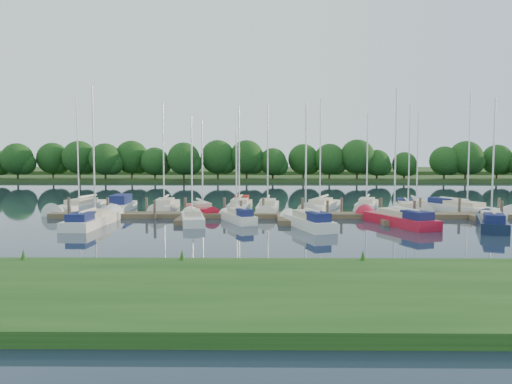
{
  "coord_description": "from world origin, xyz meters",
  "views": [
    {
      "loc": [
        -1.88,
        -34.52,
        5.47
      ],
      "look_at": [
        -2.36,
        8.0,
        2.2
      ],
      "focal_mm": 35.0,
      "sensor_mm": 36.0,
      "label": 1
    }
  ],
  "objects_px": {
    "sailboat_n_0": "(81,208)",
    "sailboat_s_2": "(238,218)",
    "motorboat": "(120,207)",
    "sailboat_n_5": "(268,209)",
    "dock": "(284,216)"
  },
  "relations": [
    {
      "from": "sailboat_n_0",
      "to": "motorboat",
      "type": "height_order",
      "value": "sailboat_n_0"
    },
    {
      "from": "dock",
      "to": "sailboat_s_2",
      "type": "xyz_separation_m",
      "value": [
        -3.76,
        -2.23,
        0.13
      ]
    },
    {
      "from": "sailboat_n_0",
      "to": "motorboat",
      "type": "xyz_separation_m",
      "value": [
        3.72,
        0.18,
        0.1
      ]
    },
    {
      "from": "motorboat",
      "to": "sailboat_n_5",
      "type": "xyz_separation_m",
      "value": [
        14.19,
        -1.09,
        -0.1
      ]
    },
    {
      "from": "dock",
      "to": "motorboat",
      "type": "relative_size",
      "value": 6.05
    },
    {
      "from": "sailboat_n_5",
      "to": "sailboat_s_2",
      "type": "xyz_separation_m",
      "value": [
        -2.46,
        -6.77,
        0.05
      ]
    },
    {
      "from": "dock",
      "to": "sailboat_n_0",
      "type": "bearing_deg",
      "value": 164.18
    },
    {
      "from": "sailboat_n_5",
      "to": "sailboat_s_2",
      "type": "height_order",
      "value": "sailboat_n_5"
    },
    {
      "from": "sailboat_n_0",
      "to": "sailboat_s_2",
      "type": "xyz_separation_m",
      "value": [
        15.45,
        -7.68,
        0.05
      ]
    },
    {
      "from": "sailboat_n_5",
      "to": "sailboat_s_2",
      "type": "relative_size",
      "value": 1.34
    },
    {
      "from": "sailboat_n_0",
      "to": "sailboat_s_2",
      "type": "relative_size",
      "value": 1.46
    },
    {
      "from": "motorboat",
      "to": "sailboat_n_5",
      "type": "relative_size",
      "value": 0.64
    },
    {
      "from": "motorboat",
      "to": "sailboat_n_0",
      "type": "bearing_deg",
      "value": 1.57
    },
    {
      "from": "motorboat",
      "to": "sailboat_n_5",
      "type": "bearing_deg",
      "value": 174.35
    },
    {
      "from": "motorboat",
      "to": "sailboat_s_2",
      "type": "xyz_separation_m",
      "value": [
        11.73,
        -7.86,
        -0.05
      ]
    }
  ]
}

